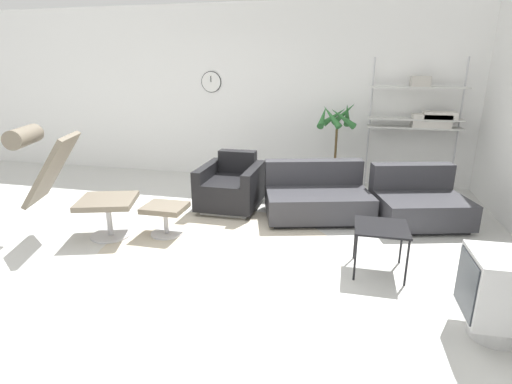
% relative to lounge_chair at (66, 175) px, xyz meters
% --- Properties ---
extents(ground_plane, '(12.00, 12.00, 0.00)m').
position_rel_lounge_chair_xyz_m(ground_plane, '(1.64, 0.10, -0.73)').
color(ground_plane, silver).
extents(wall_back, '(12.00, 0.09, 2.80)m').
position_rel_lounge_chair_xyz_m(wall_back, '(1.63, 3.01, 0.67)').
color(wall_back, white).
rests_on(wall_back, ground_plane).
extents(round_rug, '(2.51, 2.51, 0.01)m').
position_rel_lounge_chair_xyz_m(round_rug, '(1.70, 0.02, -0.73)').
color(round_rug, '#BCB29E').
rests_on(round_rug, ground_plane).
extents(lounge_chair, '(1.26, 0.87, 1.25)m').
position_rel_lounge_chair_xyz_m(lounge_chair, '(0.00, 0.00, 0.00)').
color(lounge_chair, '#BCBCC1').
rests_on(lounge_chair, ground_plane).
extents(ottoman, '(0.46, 0.39, 0.35)m').
position_rel_lounge_chair_xyz_m(ottoman, '(0.98, 0.31, -0.47)').
color(ottoman, '#BCBCC1').
rests_on(ottoman, ground_plane).
extents(armchair_red, '(0.77, 0.89, 0.72)m').
position_rel_lounge_chair_xyz_m(armchair_red, '(1.44, 1.37, -0.46)').
color(armchair_red, silver).
rests_on(armchair_red, ground_plane).
extents(couch_low, '(1.46, 1.17, 0.67)m').
position_rel_lounge_chair_xyz_m(couch_low, '(2.59, 1.31, -0.49)').
color(couch_low, black).
rests_on(couch_low, ground_plane).
extents(couch_second, '(1.21, 1.10, 0.67)m').
position_rel_lounge_chair_xyz_m(couch_second, '(3.82, 1.38, -0.49)').
color(couch_second, black).
rests_on(couch_second, ground_plane).
extents(side_table, '(0.48, 0.48, 0.46)m').
position_rel_lounge_chair_xyz_m(side_table, '(3.29, -0.03, -0.32)').
color(side_table, black).
rests_on(side_table, ground_plane).
extents(crt_television, '(0.46, 0.47, 0.63)m').
position_rel_lounge_chair_xyz_m(crt_television, '(4.03, -0.82, -0.38)').
color(crt_television, '#B7B7B7').
rests_on(crt_television, ground_plane).
extents(potted_plant, '(0.58, 0.59, 1.36)m').
position_rel_lounge_chair_xyz_m(potted_plant, '(2.75, 2.47, -0.10)').
color(potted_plant, silver).
rests_on(potted_plant, ground_plane).
extents(shelf_unit, '(1.33, 0.28, 1.97)m').
position_rel_lounge_chair_xyz_m(shelf_unit, '(3.99, 2.73, 0.47)').
color(shelf_unit, '#BCBCC1').
rests_on(shelf_unit, ground_plane).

